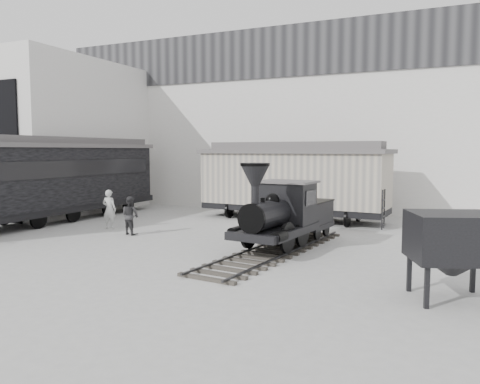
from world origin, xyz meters
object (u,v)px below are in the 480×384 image
at_px(boxcar, 293,179).
at_px(passenger_coach, 47,179).
at_px(visitor_b, 130,215).
at_px(locomotive, 283,218).
at_px(visitor_a, 109,209).
at_px(coal_hopper, 453,244).

bearing_deg(boxcar, passenger_coach, -147.58).
bearing_deg(visitor_b, locomotive, -169.39).
relative_size(boxcar, visitor_a, 5.58).
bearing_deg(coal_hopper, locomotive, 124.32).
height_order(boxcar, visitor_b, boxcar).
distance_m(locomotive, passenger_coach, 13.28).
relative_size(visitor_a, visitor_b, 1.09).
bearing_deg(visitor_b, passenger_coach, 1.01).
height_order(locomotive, visitor_b, locomotive).
bearing_deg(visitor_a, visitor_b, 146.98).
bearing_deg(coal_hopper, passenger_coach, 143.53).
bearing_deg(locomotive, coal_hopper, -27.97).
bearing_deg(boxcar, locomotive, -70.73).
distance_m(visitor_a, coal_hopper, 15.55).
xyz_separation_m(passenger_coach, visitor_a, (4.21, -0.32, -1.31)).
height_order(boxcar, passenger_coach, boxcar).
relative_size(visitor_b, coal_hopper, 0.70).
bearing_deg(passenger_coach, visitor_b, -9.46).
bearing_deg(visitor_a, locomotive, 165.42).
bearing_deg(passenger_coach, visitor_a, -2.67).
xyz_separation_m(visitor_a, visitor_b, (1.86, -0.87, -0.08)).
xyz_separation_m(boxcar, passenger_coach, (-11.27, -5.91, 0.07)).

